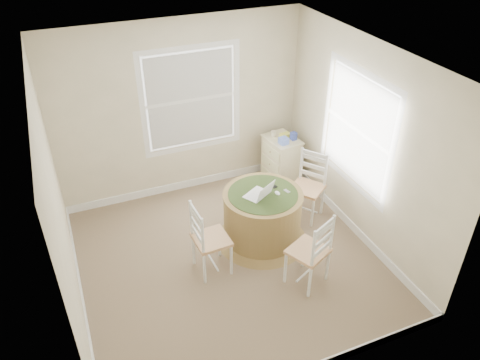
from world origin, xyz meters
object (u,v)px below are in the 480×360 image
chair_left (211,239)px  corner_chest (281,160)px  round_table (262,215)px  chair_near (308,251)px  chair_right (307,188)px  laptop (259,194)px

chair_left → corner_chest: chair_left is taller
corner_chest → round_table: bearing=-133.8°
chair_left → corner_chest: (1.66, 1.45, -0.09)m
chair_near → chair_right: 1.29m
chair_left → chair_near: (0.96, -0.62, 0.00)m
chair_near → chair_right: same height
chair_near → chair_right: size_ratio=1.00×
chair_right → corner_chest: size_ratio=1.25×
chair_right → corner_chest: bearing=139.0°
chair_near → corner_chest: chair_near is taller
round_table → chair_near: (0.16, -0.90, 0.08)m
chair_right → corner_chest: chair_right is taller
chair_left → corner_chest: bearing=-51.5°
chair_right → corner_chest: 0.95m
chair_left → chair_right: bearing=-74.8°
chair_left → laptop: size_ratio=2.29×
round_table → chair_right: chair_right is taller
chair_near → chair_right: bearing=-144.1°
round_table → chair_left: 0.85m
round_table → laptop: laptop is taller
laptop → chair_left: bearing=-10.3°
chair_near → laptop: 0.96m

